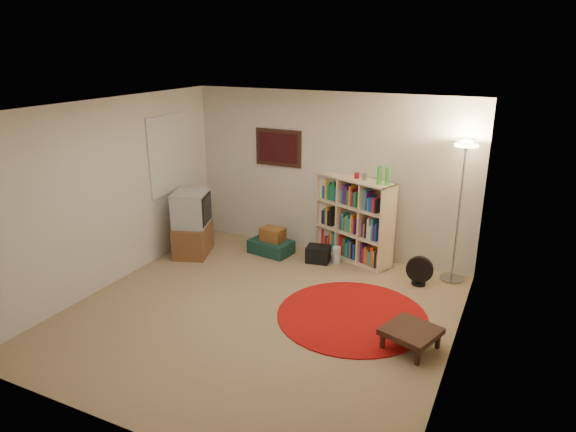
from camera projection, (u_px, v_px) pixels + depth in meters
name	position (u px, v px, depth m)	size (l,w,h in m)	color
room	(256.00, 215.00, 5.97)	(4.54, 4.54, 2.54)	#9A7E5A
bookshelf	(353.00, 220.00, 7.77)	(1.32, 0.81, 1.53)	#FFDAAA
floor_lamp	(464.00, 166.00, 6.69)	(0.43, 0.43, 1.98)	#9D9DA1
floor_fan	(419.00, 271.00, 6.99)	(0.37, 0.22, 0.42)	black
tv_stand	(192.00, 224.00, 7.96)	(0.69, 0.82, 1.02)	brown
suitcase	(271.00, 247.00, 8.10)	(0.71, 0.51, 0.21)	#13362D
wicker_basket	(273.00, 234.00, 8.04)	(0.38, 0.30, 0.20)	brown
duffel_bag	(318.00, 254.00, 7.79)	(0.39, 0.34, 0.24)	black
paper_towel	(337.00, 255.00, 7.72)	(0.16, 0.16, 0.26)	white
red_rug	(352.00, 316.00, 6.25)	(1.83, 1.83, 0.02)	#990C0B
side_table	(411.00, 332.00, 5.52)	(0.67, 0.67, 0.24)	black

